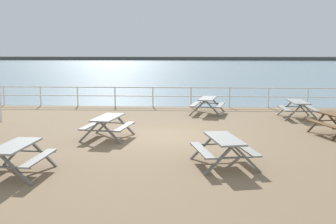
# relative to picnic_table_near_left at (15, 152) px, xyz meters

# --- Properties ---
(ground_plane) EXTENTS (30.00, 24.00, 0.20)m
(ground_plane) POSITION_rel_picnic_table_near_left_xyz_m (3.41, 4.76, -0.68)
(ground_plane) COLOR #846B4C
(sea_band) EXTENTS (142.00, 90.00, 0.01)m
(sea_band) POSITION_rel_picnic_table_near_left_xyz_m (3.41, 57.51, -0.58)
(sea_band) COLOR gray
(sea_band) RESTS_ON ground
(distant_shoreline) EXTENTS (142.00, 6.00, 1.80)m
(distant_shoreline) POSITION_rel_picnic_table_near_left_xyz_m (3.41, 100.51, -0.58)
(distant_shoreline) COLOR #4C4C47
(distant_shoreline) RESTS_ON ground
(seaward_railing) EXTENTS (23.07, 0.07, 1.08)m
(seaward_railing) POSITION_rel_picnic_table_near_left_xyz_m (3.41, 12.51, 0.17)
(seaward_railing) COLOR white
(seaward_railing) RESTS_ON ground
(picnic_table_near_left) EXTENTS (1.63, 1.88, 0.80)m
(picnic_table_near_left) POSITION_rel_picnic_table_near_left_xyz_m (0.00, 0.00, 0.00)
(picnic_table_near_left) COLOR gray
(picnic_table_near_left) RESTS_ON ground
(picnic_table_mid_centre) EXTENTS (1.86, 2.08, 0.80)m
(picnic_table_mid_centre) POSITION_rel_picnic_table_near_left_xyz_m (5.34, 1.12, 0.00)
(picnic_table_mid_centre) COLOR gray
(picnic_table_mid_centre) RESTS_ON ground
(picnic_table_far_right) EXTENTS (1.77, 2.01, 0.80)m
(picnic_table_far_right) POSITION_rel_picnic_table_near_left_xyz_m (1.49, 4.37, 0.00)
(picnic_table_far_right) COLOR gray
(picnic_table_far_right) RESTS_ON ground
(picnic_table_seaward) EXTENTS (1.55, 1.81, 0.80)m
(picnic_table_seaward) POSITION_rel_picnic_table_near_left_xyz_m (9.35, 9.15, 0.00)
(picnic_table_seaward) COLOR gray
(picnic_table_seaward) RESTS_ON ground
(picnic_table_corner) EXTENTS (1.82, 2.05, 0.80)m
(picnic_table_corner) POSITION_rel_picnic_table_near_left_xyz_m (5.26, 10.17, 0.00)
(picnic_table_corner) COLOR gray
(picnic_table_corner) RESTS_ON ground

